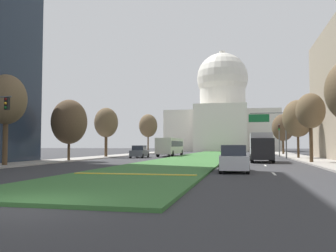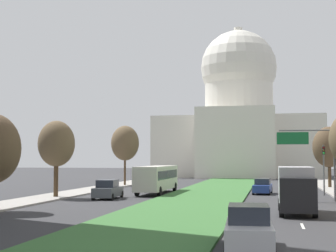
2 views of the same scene
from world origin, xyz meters
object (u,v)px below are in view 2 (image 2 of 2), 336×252
Objects in this scene: street_tree_right_distant at (329,147)px; sedan_midblock at (108,190)px; sedan_distant at (263,187)px; capitol_building at (239,120)px; street_tree_left_distant at (125,143)px; overhead_guide_sign at (313,149)px; city_bus at (157,177)px; box_truck_delivery at (296,189)px; traffic_light_far_right at (324,163)px; street_tree_left_far at (56,144)px; sedan_lead_stopped at (249,229)px.

sedan_midblock is at bearing -135.97° from street_tree_right_distant.
street_tree_right_distant is at bearing 55.95° from sedan_distant.
capitol_building reaches higher than street_tree_left_distant.
city_bus is (-15.78, 6.52, -2.85)m from overhead_guide_sign.
sedan_distant is at bearing -83.72° from capitol_building.
overhead_guide_sign is at bearing -99.88° from street_tree_right_distant.
box_truck_delivery reaches higher than sedan_midblock.
box_truck_delivery is 0.58× the size of city_bus.
traffic_light_far_right is 27.67m from street_tree_left_distant.
traffic_light_far_right is 27.09m from street_tree_left_far.
street_tree_right_distant is at bearing 79.90° from sedan_lead_stopped.
sedan_lead_stopped is at bearing -59.81° from sedan_midblock.
box_truck_delivery is at bearing -82.23° from sedan_distant.
overhead_guide_sign is at bearing 79.46° from box_truck_delivery.
traffic_light_far_right is at bearing 78.80° from box_truck_delivery.
street_tree_right_distant reaches higher than city_bus.
street_tree_right_distant is 31.90m from box_truck_delivery.
sedan_distant is (19.25, 9.70, -4.39)m from street_tree_left_far.
sedan_midblock is 0.99× the size of sedan_distant.
city_bus is (7.38, -13.07, -4.05)m from street_tree_left_distant.
overhead_guide_sign is 0.83× the size of street_tree_right_distant.
sedan_midblock is (4.41, -20.77, -4.99)m from street_tree_left_distant.
overhead_guide_sign is 17.31m from city_bus.
street_tree_left_distant is (0.71, 21.00, 0.66)m from street_tree_left_far.
street_tree_left_far is 35.02m from street_tree_right_distant.
capitol_building is 70.99m from box_truck_delivery.
street_tree_left_far is 24.05m from box_truck_delivery.
box_truck_delivery is at bearing -51.56° from city_bus.
capitol_building is 41.88m from street_tree_left_distant.
sedan_lead_stopped reaches higher than sedan_midblock.
capitol_building is 53.42m from traffic_light_far_right.
street_tree_left_distant is 21.81m from sedan_midblock.
overhead_guide_sign is at bearing 3.39° from street_tree_left_far.
street_tree_right_distant is at bearing 81.47° from traffic_light_far_right.
traffic_light_far_right is (11.82, -51.42, -8.38)m from capitol_building.
street_tree_left_far is 11.82m from city_bus.
traffic_light_far_right is 0.47× the size of city_bus.
street_tree_right_distant reaches higher than box_truck_delivery.
box_truck_delivery is (2.60, 14.64, 0.81)m from sedan_lead_stopped.
traffic_light_far_right reaches higher than box_truck_delivery.
sedan_lead_stopped is at bearing -100.27° from overhead_guide_sign.
sedan_midblock reaches higher than sedan_distant.
sedan_midblock is at bearing -78.01° from street_tree_left_distant.
traffic_light_far_right is at bearing 23.20° from sedan_midblock.
sedan_distant is at bearing 9.01° from city_bus.
overhead_guide_sign is at bearing -80.19° from capitol_building.
street_tree_left_far is at bearing -160.62° from traffic_light_far_right.
city_bus is at bearing -170.99° from sedan_distant.
capitol_building is 61.72m from sedan_midblock.
capitol_building reaches higher than sedan_midblock.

